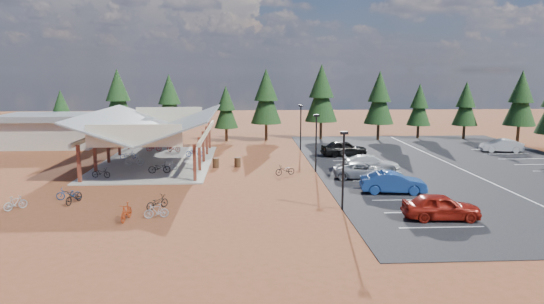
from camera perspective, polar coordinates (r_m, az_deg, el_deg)
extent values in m
plane|color=brown|center=(41.23, -1.34, -2.99)|extent=(140.00, 140.00, 0.00)
cube|color=black|center=(48.37, 21.02, -1.73)|extent=(27.00, 44.00, 0.04)
cube|color=gray|center=(48.84, -13.42, -1.21)|extent=(10.60, 18.60, 0.10)
cube|color=#532417|center=(41.70, -21.77, -1.29)|extent=(0.25, 0.25, 3.00)
cube|color=#532417|center=(45.64, -20.11, -0.30)|extent=(0.25, 0.25, 3.00)
cube|color=#532417|center=(49.62, -18.73, 0.53)|extent=(0.25, 0.25, 3.00)
cube|color=#532417|center=(53.63, -17.54, 1.23)|extent=(0.25, 0.25, 3.00)
cube|color=#532417|center=(57.67, -16.53, 1.84)|extent=(0.25, 0.25, 3.00)
cube|color=#532417|center=(39.73, -9.09, -1.23)|extent=(0.25, 0.25, 3.00)
cube|color=#532417|center=(43.84, -8.54, -0.21)|extent=(0.25, 0.25, 3.00)
cube|color=#532417|center=(47.97, -8.08, 0.65)|extent=(0.25, 0.25, 3.00)
cube|color=#532417|center=(52.11, -7.70, 1.36)|extent=(0.25, 0.25, 3.00)
cube|color=#532417|center=(56.26, -7.37, 1.98)|extent=(0.25, 0.25, 3.00)
cube|color=beige|center=(49.53, -19.26, 2.24)|extent=(0.22, 18.00, 0.35)
cube|color=beige|center=(47.73, -7.64, 2.43)|extent=(0.22, 18.00, 0.35)
cube|color=slate|center=(48.89, -16.95, 3.33)|extent=(5.85, 19.40, 2.13)
cube|color=slate|center=(47.84, -10.18, 3.47)|extent=(5.85, 19.40, 2.13)
cube|color=beige|center=(39.53, -15.92, 1.84)|extent=(7.50, 0.15, 1.80)
cube|color=beige|center=(57.12, -11.99, 4.28)|extent=(7.50, 0.15, 1.80)
cube|color=#ADA593|center=(62.93, -24.34, 2.00)|extent=(10.00, 6.00, 3.20)
cube|color=slate|center=(62.73, -24.47, 3.77)|extent=(11.00, 7.00, 0.70)
cylinder|color=black|center=(31.54, 8.37, -2.37)|extent=(0.14, 0.14, 5.00)
cube|color=black|center=(31.12, 8.48, 2.23)|extent=(0.50, 0.25, 0.18)
cylinder|color=black|center=(43.17, 5.21, 0.92)|extent=(0.14, 0.14, 5.00)
cube|color=black|center=(42.87, 5.26, 4.29)|extent=(0.50, 0.25, 0.18)
cylinder|color=black|center=(54.97, 3.40, 2.81)|extent=(0.14, 0.14, 5.00)
cube|color=black|center=(54.73, 3.42, 5.46)|extent=(0.50, 0.25, 0.18)
cylinder|color=#402917|center=(45.54, -6.64, -1.27)|extent=(0.60, 0.60, 0.90)
cylinder|color=#402917|center=(45.64, -4.08, -1.21)|extent=(0.60, 0.60, 0.90)
cylinder|color=#382314|center=(67.65, -23.36, 1.86)|extent=(0.36, 0.36, 1.60)
cone|color=black|center=(67.37, -23.52, 4.15)|extent=(2.82, 2.82, 3.85)
cone|color=black|center=(67.26, -23.61, 5.51)|extent=(2.18, 2.18, 2.88)
cylinder|color=#382314|center=(65.22, -17.46, 2.23)|extent=(0.36, 0.36, 2.24)
cone|color=black|center=(64.87, -17.63, 5.57)|extent=(3.95, 3.95, 5.39)
cone|color=black|center=(64.77, -17.73, 7.55)|extent=(3.05, 3.05, 4.04)
cylinder|color=#382314|center=(63.11, -11.84, 2.16)|extent=(0.36, 0.36, 2.08)
cone|color=black|center=(62.76, -11.95, 5.36)|extent=(3.66, 3.66, 4.99)
cone|color=black|center=(62.65, -12.02, 7.26)|extent=(2.83, 2.83, 3.75)
cylinder|color=#382314|center=(62.34, -5.38, 2.07)|extent=(0.36, 0.36, 1.73)
cone|color=black|center=(62.03, -5.43, 4.77)|extent=(3.05, 3.05, 4.16)
cone|color=black|center=(61.91, -5.45, 6.37)|extent=(2.36, 2.36, 3.12)
cylinder|color=#382314|center=(62.68, -0.69, 2.39)|extent=(0.36, 0.36, 2.25)
cone|color=black|center=(62.32, -0.70, 5.88)|extent=(3.96, 3.96, 5.40)
cone|color=black|center=(62.22, -0.70, 7.95)|extent=(3.06, 3.06, 4.05)
cylinder|color=#382314|center=(64.00, 5.76, 2.56)|extent=(0.36, 0.36, 2.39)
cone|color=black|center=(63.63, 5.82, 6.19)|extent=(4.21, 4.21, 5.74)
cone|color=black|center=(63.53, 5.86, 8.35)|extent=(3.25, 3.25, 4.31)
cylinder|color=#382314|center=(64.45, 12.37, 2.34)|extent=(0.36, 0.36, 2.18)
cone|color=black|center=(64.10, 12.49, 5.62)|extent=(3.84, 3.84, 5.23)
cone|color=black|center=(64.00, 12.56, 7.57)|extent=(2.96, 2.96, 3.92)
cylinder|color=#382314|center=(67.53, 16.78, 2.30)|extent=(0.36, 0.36, 1.78)
cone|color=black|center=(67.24, 16.91, 4.85)|extent=(3.13, 3.13, 4.26)
cone|color=black|center=(67.13, 16.98, 6.36)|extent=(2.42, 2.42, 3.20)
cylinder|color=#382314|center=(68.79, 21.63, 2.19)|extent=(0.36, 0.36, 1.85)
cone|color=black|center=(68.50, 21.80, 4.80)|extent=(3.26, 3.26, 4.44)
cone|color=black|center=(68.39, 21.89, 6.35)|extent=(2.52, 2.52, 3.33)
cylinder|color=#382314|center=(68.08, 26.95, 1.90)|extent=(0.36, 0.36, 2.20)
cone|color=black|center=(67.75, 27.19, 5.03)|extent=(3.87, 3.87, 5.28)
cone|color=black|center=(67.65, 27.33, 6.89)|extent=(2.99, 2.99, 3.96)
imported|color=black|center=(42.92, -19.47, -2.33)|extent=(1.70, 0.91, 0.85)
imported|color=#9DA1A5|center=(47.50, -15.92, -0.91)|extent=(1.80, 0.66, 1.06)
imported|color=navy|center=(51.19, -16.59, -0.33)|extent=(1.67, 1.02, 0.83)
imported|color=maroon|center=(55.27, -13.72, 0.60)|extent=(1.70, 0.56, 1.00)
imported|color=black|center=(43.37, -13.11, -1.81)|extent=(1.92, 0.76, 0.99)
imported|color=#999AA1|center=(44.45, -12.04, -1.55)|extent=(1.51, 0.45, 0.90)
imported|color=#163796|center=(50.93, -9.13, -0.03)|extent=(1.89, 0.87, 0.96)
imported|color=maroon|center=(54.39, -11.49, 0.52)|extent=(1.67, 0.97, 0.97)
imported|color=black|center=(35.78, -22.26, -4.87)|extent=(1.06, 1.96, 0.98)
imported|color=#9FA2A7|center=(35.80, -27.95, -5.32)|extent=(1.34, 1.42, 0.92)
imported|color=navy|center=(36.92, -22.79, -4.54)|extent=(1.76, 0.80, 0.89)
imported|color=#952A0A|center=(30.70, -16.78, -6.76)|extent=(0.71, 1.89, 1.11)
imported|color=black|center=(32.73, -13.35, -5.77)|extent=(1.61, 1.71, 0.92)
imported|color=#999AA0|center=(30.77, -13.45, -6.77)|extent=(1.56, 0.76, 0.90)
imported|color=black|center=(41.93, 1.56, -2.13)|extent=(1.88, 1.18, 0.93)
imported|color=maroon|center=(31.26, 19.27, -6.08)|extent=(4.73, 2.18, 1.57)
imported|color=navy|center=(36.82, 14.05, -3.50)|extent=(4.93, 2.20, 1.57)
imported|color=gray|center=(41.16, 10.61, -2.16)|extent=(5.12, 2.86, 1.35)
imported|color=silver|center=(44.08, 11.58, -1.32)|extent=(5.30, 2.59, 1.48)
imported|color=black|center=(51.69, 8.46, 0.45)|extent=(5.08, 2.71, 1.64)
imported|color=silver|center=(59.29, 25.37, 0.70)|extent=(4.58, 2.17, 1.45)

